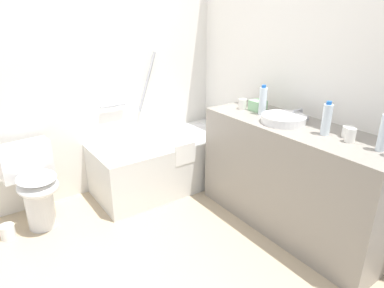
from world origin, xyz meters
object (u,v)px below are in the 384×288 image
(water_bottle_2, at_px, (327,119))
(toilet_paper_roll, at_px, (8,232))
(water_bottle_1, at_px, (384,133))
(drinking_glass_0, at_px, (351,135))
(sink_basin, at_px, (283,119))
(tissue_box, at_px, (258,105))
(water_bottle_0, at_px, (263,101))
(bathtub, at_px, (166,161))
(sink_faucet, at_px, (300,114))
(drinking_glass_3, at_px, (348,132))
(drinking_glass_1, at_px, (242,104))
(toilet, at_px, (34,183))

(water_bottle_2, distance_m, toilet_paper_roll, 2.59)
(water_bottle_1, distance_m, water_bottle_2, 0.38)
(drinking_glass_0, bearing_deg, sink_basin, 93.95)
(tissue_box, xyz_separation_m, toilet_paper_roll, (-2.02, 0.68, -0.88))
(water_bottle_0, bearing_deg, water_bottle_1, -88.70)
(bathtub, distance_m, water_bottle_2, 1.67)
(sink_faucet, relative_size, drinking_glass_3, 1.98)
(drinking_glass_1, bearing_deg, drinking_glass_3, -84.28)
(bathtub, height_order, tissue_box, bathtub)
(sink_basin, relative_size, drinking_glass_1, 3.83)
(bathtub, relative_size, sink_basin, 4.25)
(water_bottle_2, distance_m, tissue_box, 0.72)
(sink_basin, height_order, water_bottle_2, water_bottle_2)
(drinking_glass_0, relative_size, toilet_paper_roll, 0.80)
(sink_basin, distance_m, water_bottle_0, 0.27)
(sink_basin, height_order, sink_faucet, sink_faucet)
(drinking_glass_1, bearing_deg, toilet, 159.46)
(toilet, relative_size, water_bottle_1, 2.77)
(water_bottle_0, distance_m, tissue_box, 0.14)
(sink_faucet, bearing_deg, toilet_paper_roll, 154.04)
(sink_basin, distance_m, drinking_glass_3, 0.48)
(bathtub, bearing_deg, drinking_glass_0, -73.81)
(sink_basin, height_order, water_bottle_1, water_bottle_1)
(tissue_box, bearing_deg, toilet, 157.01)
(water_bottle_1, relative_size, water_bottle_2, 1.06)
(sink_basin, bearing_deg, toilet, 146.40)
(bathtub, height_order, drinking_glass_0, bathtub)
(water_bottle_2, relative_size, toilet_paper_roll, 2.02)
(toilet, relative_size, sink_faucet, 4.65)
(water_bottle_2, relative_size, tissue_box, 2.00)
(sink_faucet, bearing_deg, tissue_box, 107.22)
(sink_basin, height_order, tissue_box, tissue_box)
(water_bottle_1, bearing_deg, water_bottle_2, 94.21)
(toilet_paper_roll, bearing_deg, drinking_glass_1, -16.05)
(bathtub, relative_size, sink_faucet, 9.55)
(toilet, height_order, drinking_glass_3, drinking_glass_3)
(toilet, height_order, toilet_paper_roll, toilet)
(water_bottle_2, bearing_deg, bathtub, 107.80)
(sink_faucet, relative_size, water_bottle_0, 0.61)
(toilet, relative_size, drinking_glass_0, 7.41)
(toilet, bearing_deg, sink_basin, 50.87)
(bathtub, distance_m, toilet, 1.25)
(drinking_glass_3, bearing_deg, drinking_glass_1, 95.72)
(water_bottle_0, distance_m, water_bottle_2, 0.61)
(bathtub, relative_size, toilet, 2.05)
(water_bottle_0, distance_m, drinking_glass_0, 0.80)
(water_bottle_2, xyz_separation_m, tissue_box, (0.06, 0.71, -0.07))
(tissue_box, bearing_deg, drinking_glass_0, -93.22)
(drinking_glass_3, bearing_deg, sink_faucet, 79.05)
(sink_basin, relative_size, tissue_box, 2.84)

